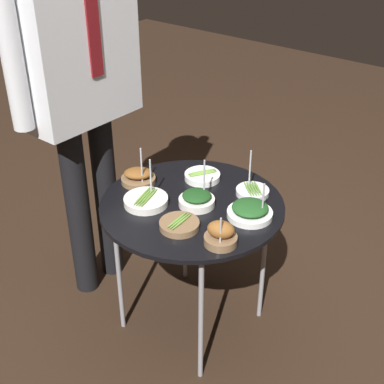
# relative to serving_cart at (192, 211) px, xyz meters

# --- Properties ---
(ground_plane) EXTENTS (8.00, 8.00, 0.00)m
(ground_plane) POSITION_rel_serving_cart_xyz_m (0.00, 0.00, -0.58)
(ground_plane) COLOR black
(serving_cart) EXTENTS (0.72, 0.72, 0.62)m
(serving_cart) POSITION_rel_serving_cart_xyz_m (0.00, 0.00, 0.00)
(serving_cart) COLOR black
(serving_cart) RESTS_ON ground_plane
(bowl_asparagus_mid_right) EXTENTS (0.15, 0.15, 0.03)m
(bowl_asparagus_mid_right) POSITION_rel_serving_cart_xyz_m (0.17, 0.08, 0.05)
(bowl_asparagus_mid_right) COLOR white
(bowl_asparagus_mid_right) RESTS_ON serving_cart
(bowl_roast_front_left) EXTENTS (0.14, 0.15, 0.17)m
(bowl_roast_front_left) POSITION_rel_serving_cart_xyz_m (-0.01, 0.27, 0.06)
(bowl_roast_front_left) COLOR brown
(bowl_roast_front_left) RESTS_ON serving_cart
(bowl_asparagus_front_center) EXTENTS (0.15, 0.15, 0.03)m
(bowl_asparagus_front_center) POSITION_rel_serving_cart_xyz_m (-0.16, -0.07, 0.05)
(bowl_asparagus_front_center) COLOR brown
(bowl_asparagus_front_center) RESTS_ON serving_cart
(bowl_spinach_back_left) EXTENTS (0.14, 0.14, 0.18)m
(bowl_spinach_back_left) POSITION_rel_serving_cart_xyz_m (0.00, -0.02, 0.06)
(bowl_spinach_back_left) COLOR silver
(bowl_spinach_back_left) RESTS_ON serving_cart
(bowl_roast_back_right) EXTENTS (0.12, 0.12, 0.13)m
(bowl_roast_back_right) POSITION_rel_serving_cart_xyz_m (-0.14, -0.24, 0.08)
(bowl_roast_back_right) COLOR brown
(bowl_roast_back_right) RESTS_ON serving_cart
(bowl_asparagus_near_rim) EXTENTS (0.17, 0.17, 0.17)m
(bowl_asparagus_near_rim) POSITION_rel_serving_cart_xyz_m (-0.12, 0.13, 0.05)
(bowl_asparagus_near_rim) COLOR silver
(bowl_asparagus_near_rim) RESTS_ON serving_cart
(bowl_asparagus_far_rim) EXTENTS (0.13, 0.13, 0.18)m
(bowl_asparagus_far_rim) POSITION_rel_serving_cart_xyz_m (0.20, -0.15, 0.05)
(bowl_asparagus_far_rim) COLOR silver
(bowl_asparagus_far_rim) RESTS_ON serving_cart
(bowl_spinach_mid_left) EXTENTS (0.17, 0.17, 0.15)m
(bowl_spinach_mid_left) POSITION_rel_serving_cart_xyz_m (0.06, -0.23, 0.06)
(bowl_spinach_mid_left) COLOR white
(bowl_spinach_mid_left) RESTS_ON serving_cart
(waiter_figure) EXTENTS (0.63, 0.24, 1.72)m
(waiter_figure) POSITION_rel_serving_cart_xyz_m (-0.05, 0.54, 0.50)
(waiter_figure) COLOR black
(waiter_figure) RESTS_ON ground_plane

